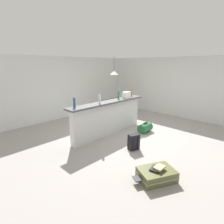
{
  "coord_description": "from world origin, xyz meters",
  "views": [
    {
      "loc": [
        -4.3,
        -3.51,
        2.19
      ],
      "look_at": [
        -0.13,
        0.5,
        0.64
      ],
      "focal_mm": 28.58,
      "sensor_mm": 36.0,
      "label": 1
    }
  ],
  "objects_px": {
    "bottle_green": "(118,95)",
    "backpack_black": "(134,142)",
    "bottle_amber": "(131,93)",
    "dining_table": "(116,102)",
    "bottle_blue": "(74,103)",
    "suitcase_flat_olive": "(156,175)",
    "grocery_bag": "(126,95)",
    "pendant_lamp": "(114,73)",
    "dining_chair_near_partition": "(126,108)",
    "bottle_clear": "(100,99)",
    "book_stack": "(157,168)",
    "duffel_bag_green": "(145,128)"
  },
  "relations": [
    {
      "from": "bottle_clear",
      "to": "backpack_black",
      "type": "bearing_deg",
      "value": -83.59
    },
    {
      "from": "duffel_bag_green",
      "to": "pendant_lamp",
      "type": "bearing_deg",
      "value": 74.54
    },
    {
      "from": "bottle_clear",
      "to": "dining_table",
      "type": "xyz_separation_m",
      "value": [
        2.01,
        1.22,
        -0.56
      ]
    },
    {
      "from": "bottle_green",
      "to": "pendant_lamp",
      "type": "bearing_deg",
      "value": 48.7
    },
    {
      "from": "suitcase_flat_olive",
      "to": "backpack_black",
      "type": "distance_m",
      "value": 1.35
    },
    {
      "from": "bottle_amber",
      "to": "grocery_bag",
      "type": "distance_m",
      "value": 0.45
    },
    {
      "from": "bottle_blue",
      "to": "bottle_clear",
      "type": "xyz_separation_m",
      "value": [
        0.76,
        -0.16,
        0.0
      ]
    },
    {
      "from": "bottle_green",
      "to": "grocery_bag",
      "type": "relative_size",
      "value": 0.97
    },
    {
      "from": "pendant_lamp",
      "to": "duffel_bag_green",
      "type": "distance_m",
      "value": 2.63
    },
    {
      "from": "dining_chair_near_partition",
      "to": "backpack_black",
      "type": "xyz_separation_m",
      "value": [
        -1.87,
        -1.79,
        -0.31
      ]
    },
    {
      "from": "bottle_clear",
      "to": "bottle_amber",
      "type": "bearing_deg",
      "value": 5.25
    },
    {
      "from": "dining_chair_near_partition",
      "to": "bottle_amber",
      "type": "bearing_deg",
      "value": -124.19
    },
    {
      "from": "dining_table",
      "to": "book_stack",
      "type": "relative_size",
      "value": 3.93
    },
    {
      "from": "bottle_amber",
      "to": "book_stack",
      "type": "relative_size",
      "value": 0.92
    },
    {
      "from": "bottle_blue",
      "to": "book_stack",
      "type": "xyz_separation_m",
      "value": [
        0.16,
        -2.45,
        -0.95
      ]
    },
    {
      "from": "grocery_bag",
      "to": "suitcase_flat_olive",
      "type": "xyz_separation_m",
      "value": [
        -1.86,
        -2.31,
        -1.08
      ]
    },
    {
      "from": "dining_table",
      "to": "bottle_blue",
      "type": "bearing_deg",
      "value": -159.06
    },
    {
      "from": "bottle_clear",
      "to": "dining_table",
      "type": "bearing_deg",
      "value": 31.24
    },
    {
      "from": "bottle_clear",
      "to": "pendant_lamp",
      "type": "relative_size",
      "value": 0.36
    },
    {
      "from": "bottle_amber",
      "to": "backpack_black",
      "type": "xyz_separation_m",
      "value": [
        -1.55,
        -1.32,
        -1.0
      ]
    },
    {
      "from": "grocery_bag",
      "to": "backpack_black",
      "type": "xyz_separation_m",
      "value": [
        -1.12,
        -1.19,
        -0.98
      ]
    },
    {
      "from": "bottle_clear",
      "to": "duffel_bag_green",
      "type": "height_order",
      "value": "bottle_clear"
    },
    {
      "from": "bottle_blue",
      "to": "bottle_amber",
      "type": "distance_m",
      "value": 2.44
    },
    {
      "from": "bottle_blue",
      "to": "duffel_bag_green",
      "type": "relative_size",
      "value": 0.53
    },
    {
      "from": "backpack_black",
      "to": "dining_table",
      "type": "bearing_deg",
      "value": 51.71
    },
    {
      "from": "suitcase_flat_olive",
      "to": "dining_table",
      "type": "bearing_deg",
      "value": 53.22
    },
    {
      "from": "bottle_amber",
      "to": "book_stack",
      "type": "distance_m",
      "value": 3.48
    },
    {
      "from": "bottle_clear",
      "to": "grocery_bag",
      "type": "bearing_deg",
      "value": 1.37
    },
    {
      "from": "bottle_amber",
      "to": "dining_chair_near_partition",
      "type": "bearing_deg",
      "value": 55.81
    },
    {
      "from": "pendant_lamp",
      "to": "book_stack",
      "type": "height_order",
      "value": "pendant_lamp"
    },
    {
      "from": "bottle_clear",
      "to": "bottle_amber",
      "type": "xyz_separation_m",
      "value": [
        1.68,
        0.15,
        -0.0
      ]
    },
    {
      "from": "bottle_clear",
      "to": "backpack_black",
      "type": "xyz_separation_m",
      "value": [
        0.13,
        -1.16,
        -1.01
      ]
    },
    {
      "from": "bottle_blue",
      "to": "bottle_amber",
      "type": "relative_size",
      "value": 1.0
    },
    {
      "from": "dining_chair_near_partition",
      "to": "backpack_black",
      "type": "bearing_deg",
      "value": -136.29
    },
    {
      "from": "bottle_blue",
      "to": "dining_table",
      "type": "distance_m",
      "value": 3.02
    },
    {
      "from": "bottle_clear",
      "to": "bottle_amber",
      "type": "relative_size",
      "value": 1.03
    },
    {
      "from": "bottle_blue",
      "to": "grocery_bag",
      "type": "bearing_deg",
      "value": -3.64
    },
    {
      "from": "bottle_amber",
      "to": "dining_chair_near_partition",
      "type": "relative_size",
      "value": 0.28
    },
    {
      "from": "bottle_blue",
      "to": "bottle_amber",
      "type": "xyz_separation_m",
      "value": [
        2.44,
        -0.0,
        0.0
      ]
    },
    {
      "from": "bottle_green",
      "to": "backpack_black",
      "type": "distance_m",
      "value": 1.79
    },
    {
      "from": "bottle_blue",
      "to": "suitcase_flat_olive",
      "type": "distance_m",
      "value": 2.68
    },
    {
      "from": "dining_table",
      "to": "bottle_clear",
      "type": "bearing_deg",
      "value": -148.76
    },
    {
      "from": "grocery_bag",
      "to": "pendant_lamp",
      "type": "relative_size",
      "value": 0.35
    },
    {
      "from": "bottle_clear",
      "to": "bottle_amber",
      "type": "height_order",
      "value": "bottle_clear"
    },
    {
      "from": "duffel_bag_green",
      "to": "grocery_bag",
      "type": "bearing_deg",
      "value": 101.22
    },
    {
      "from": "grocery_bag",
      "to": "dining_chair_near_partition",
      "type": "bearing_deg",
      "value": 38.46
    },
    {
      "from": "backpack_black",
      "to": "book_stack",
      "type": "relative_size",
      "value": 1.5
    },
    {
      "from": "dining_chair_near_partition",
      "to": "bottle_green",
      "type": "bearing_deg",
      "value": -153.87
    },
    {
      "from": "dining_chair_near_partition",
      "to": "book_stack",
      "type": "distance_m",
      "value": 3.92
    },
    {
      "from": "bottle_blue",
      "to": "dining_chair_near_partition",
      "type": "xyz_separation_m",
      "value": [
        2.76,
        0.47,
        -0.69
      ]
    }
  ]
}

